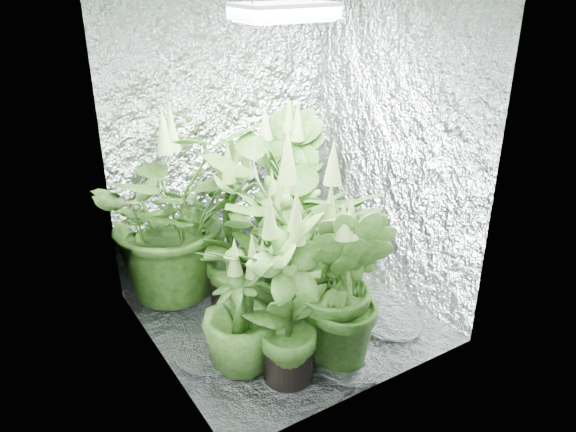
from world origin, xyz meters
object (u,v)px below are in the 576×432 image
at_px(plant_a, 172,211).
at_px(plant_b, 230,233).
at_px(plant_f, 288,300).
at_px(plant_h, 281,248).
at_px(plant_e, 303,242).
at_px(plant_g, 343,285).
at_px(plant_c, 286,195).
at_px(circulation_fan, 310,236).
at_px(plant_d, 240,310).
at_px(grow_lamp, 284,12).

height_order(plant_a, plant_b, plant_a).
relative_size(plant_f, plant_h, 1.14).
relative_size(plant_e, plant_f, 1.26).
height_order(plant_b, plant_g, plant_b).
distance_m(plant_a, plant_h, 0.74).
xyz_separation_m(plant_e, plant_h, (0.01, 0.26, -0.16)).
height_order(plant_c, circulation_fan, plant_c).
bearing_deg(plant_h, plant_c, 54.48).
height_order(plant_e, plant_h, plant_e).
distance_m(plant_a, circulation_fan, 1.17).
bearing_deg(plant_b, plant_d, -112.65).
xyz_separation_m(grow_lamp, plant_c, (0.34, 0.53, -1.25)).
bearing_deg(plant_h, plant_g, -91.25).
bearing_deg(plant_c, plant_d, -134.39).
xyz_separation_m(plant_e, circulation_fan, (0.58, 0.78, -0.44)).
height_order(plant_a, plant_f, plant_a).
bearing_deg(plant_f, plant_c, 58.47).
bearing_deg(plant_f, plant_g, -6.07).
relative_size(plant_e, plant_h, 1.43).
distance_m(plant_c, plant_d, 1.16).
bearing_deg(plant_b, plant_h, -33.88).
distance_m(plant_d, plant_g, 0.56).
relative_size(plant_d, plant_f, 0.79).
bearing_deg(plant_c, plant_b, -157.12).
bearing_deg(grow_lamp, plant_d, -147.75).
xyz_separation_m(plant_a, plant_g, (0.49, -1.15, -0.12)).
height_order(grow_lamp, plant_e, grow_lamp).
distance_m(plant_f, plant_g, 0.32).
relative_size(plant_c, plant_d, 1.48).
relative_size(plant_d, plant_e, 0.63).
relative_size(plant_b, plant_h, 1.23).
xyz_separation_m(plant_b, plant_h, (0.26, -0.18, -0.10)).
height_order(plant_b, plant_c, plant_c).
xyz_separation_m(grow_lamp, plant_e, (0.03, -0.14, -1.24)).
bearing_deg(plant_e, plant_g, -90.05).
distance_m(grow_lamp, plant_c, 1.40).
bearing_deg(plant_c, plant_f, -121.53).
xyz_separation_m(plant_g, plant_h, (0.01, 0.64, -0.07)).
bearing_deg(plant_f, plant_d, 130.30).
height_order(plant_c, plant_f, plant_c).
height_order(plant_a, plant_d, plant_a).
xyz_separation_m(grow_lamp, plant_f, (-0.29, -0.49, -1.34)).
height_order(plant_e, plant_f, plant_e).
xyz_separation_m(plant_c, plant_e, (-0.31, -0.67, 0.01)).
bearing_deg(plant_d, plant_b, 67.35).
relative_size(plant_c, plant_h, 1.33).
distance_m(plant_d, plant_h, 0.65).
relative_size(plant_b, plant_f, 1.08).
bearing_deg(plant_e, plant_b, 119.73).
bearing_deg(plant_c, circulation_fan, 20.77).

